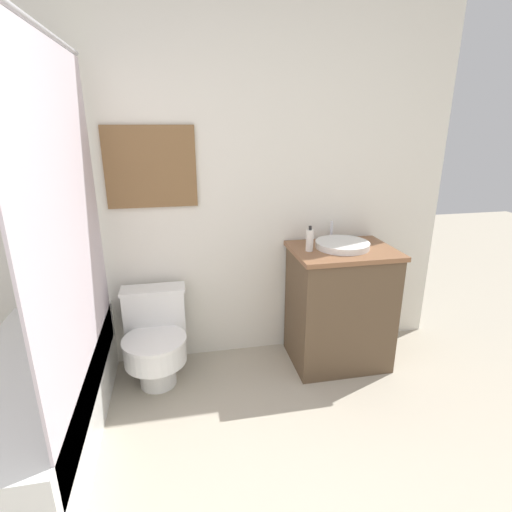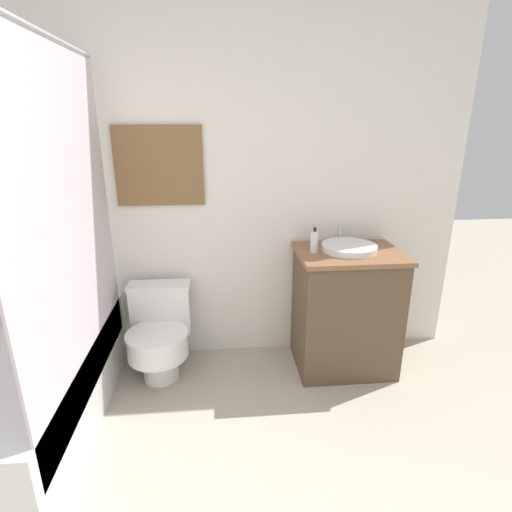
# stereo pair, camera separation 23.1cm
# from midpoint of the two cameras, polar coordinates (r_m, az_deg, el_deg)

# --- Properties ---
(wall_back) EXTENTS (3.46, 0.07, 2.50)m
(wall_back) POSITION_cam_midpoint_polar(r_m,az_deg,el_deg) (2.66, -10.58, 10.38)
(wall_back) COLOR silver
(wall_back) RESTS_ON ground_plane
(shower_area) EXTENTS (0.60, 1.45, 1.98)m
(shower_area) POSITION_cam_midpoint_polar(r_m,az_deg,el_deg) (2.46, -31.32, -17.01)
(shower_area) COLOR white
(shower_area) RESTS_ON ground_plane
(toilet) EXTENTS (0.41, 0.51, 0.60)m
(toilet) POSITION_cam_midpoint_polar(r_m,az_deg,el_deg) (2.71, -16.61, -11.29)
(toilet) COLOR white
(toilet) RESTS_ON ground_plane
(vanity) EXTENTS (0.67, 0.51, 0.83)m
(vanity) POSITION_cam_midpoint_polar(r_m,az_deg,el_deg) (2.79, 9.49, -7.12)
(vanity) COLOR brown
(vanity) RESTS_ON ground_plane
(sink) EXTENTS (0.35, 0.39, 0.13)m
(sink) POSITION_cam_midpoint_polar(r_m,az_deg,el_deg) (2.66, 9.82, 1.58)
(sink) COLOR white
(sink) RESTS_ON vanity
(soap_bottle) EXTENTS (0.05, 0.05, 0.16)m
(soap_bottle) POSITION_cam_midpoint_polar(r_m,az_deg,el_deg) (2.54, 5.12, 2.24)
(soap_bottle) COLOR silver
(soap_bottle) RESTS_ON vanity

